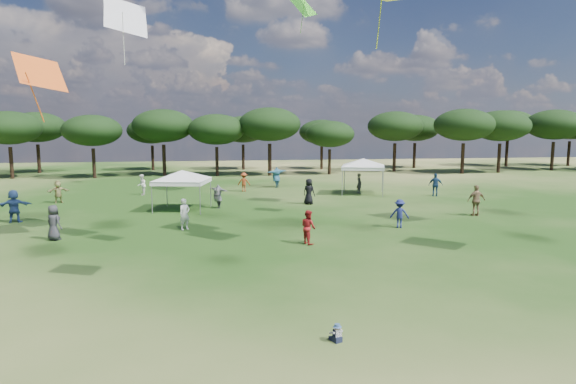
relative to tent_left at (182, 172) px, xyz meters
name	(u,v)px	position (x,y,z in m)	size (l,w,h in m)	color
ground	(363,379)	(5.01, -22.18, -2.47)	(140.00, 140.00, 0.00)	#244615
tree_line	(259,127)	(7.40, 25.22, 2.96)	(108.78, 17.63, 7.77)	black
tent_left	(182,172)	(0.00, 0.00, 0.00)	(6.29, 6.29, 2.89)	gray
tent_right	(363,160)	(13.86, 5.64, 0.28)	(6.31, 6.31, 3.17)	gray
toddler	(337,334)	(4.92, -20.35, -2.26)	(0.35, 0.37, 0.46)	black
festival_crowd	(238,193)	(3.67, 1.61, -1.61)	(29.60, 22.55, 1.88)	maroon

